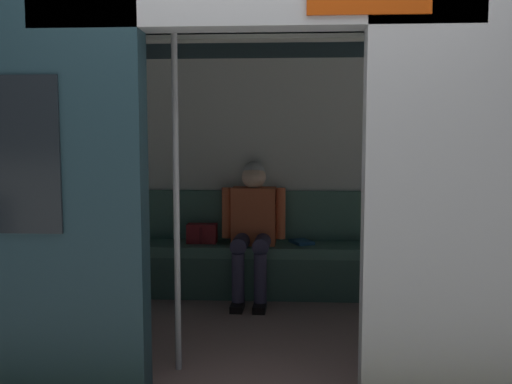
% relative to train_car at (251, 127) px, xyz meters
% --- Properties ---
extents(train_car, '(6.40, 2.53, 2.22)m').
position_rel_train_car_xyz_m(train_car, '(0.00, 0.00, 0.00)').
color(train_car, silver).
rests_on(train_car, ground_plane).
extents(bench_seat, '(2.96, 0.44, 0.46)m').
position_rel_train_car_xyz_m(bench_seat, '(-0.08, -0.91, -1.11)').
color(bench_seat, '#4C7566').
rests_on(bench_seat, ground_plane).
extents(person_seated, '(0.55, 0.68, 1.18)m').
position_rel_train_car_xyz_m(person_seated, '(0.04, -0.85, -0.78)').
color(person_seated, '#CC5933').
rests_on(person_seated, ground_plane).
extents(handbag, '(0.26, 0.15, 0.17)m').
position_rel_train_car_xyz_m(handbag, '(0.50, -0.97, -0.92)').
color(handbag, maroon).
rests_on(handbag, bench_seat).
extents(book, '(0.23, 0.26, 0.03)m').
position_rel_train_car_xyz_m(book, '(-0.38, -0.99, -0.99)').
color(book, '#26598C').
rests_on(book, bench_seat).
extents(grab_pole_door, '(0.04, 0.04, 2.08)m').
position_rel_train_car_xyz_m(grab_pole_door, '(0.39, 0.64, -0.42)').
color(grab_pole_door, silver).
rests_on(grab_pole_door, ground_plane).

